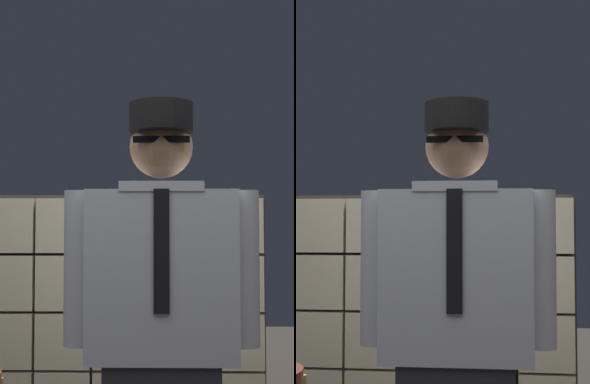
# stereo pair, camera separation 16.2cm
# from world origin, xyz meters

# --- Properties ---
(glass_block_wall) EXTENTS (1.56, 0.10, 1.56)m
(glass_block_wall) POSITION_xyz_m (0.00, 1.38, 0.76)
(glass_block_wall) COLOR beige
(glass_block_wall) RESTS_ON ground
(standing_person) EXTENTS (0.73, 0.30, 1.84)m
(standing_person) POSITION_xyz_m (0.21, 0.44, 0.96)
(standing_person) COLOR #28282D
(standing_person) RESTS_ON ground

